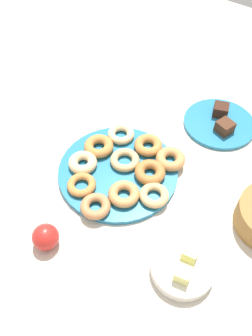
% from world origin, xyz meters
% --- Properties ---
extents(ground_plane, '(2.40, 2.40, 0.00)m').
position_xyz_m(ground_plane, '(0.00, 0.00, 0.00)').
color(ground_plane, beige).
extents(donut_plate, '(0.36, 0.36, 0.02)m').
position_xyz_m(donut_plate, '(0.00, 0.00, 0.01)').
color(donut_plate, '#1E6B93').
rests_on(donut_plate, ground_plane).
extents(donut_0, '(0.10, 0.10, 0.03)m').
position_xyz_m(donut_0, '(-0.12, 0.02, 0.03)').
color(donut_0, '#BC7A3D').
rests_on(donut_0, donut_plate).
extents(donut_1, '(0.12, 0.12, 0.03)m').
position_xyz_m(donut_1, '(0.07, 0.07, 0.03)').
color(donut_1, '#C6844C').
rests_on(donut_1, donut_plate).
extents(donut_2, '(0.09, 0.09, 0.02)m').
position_xyz_m(donut_2, '(-0.11, -0.07, 0.03)').
color(donut_2, '#EABC84').
rests_on(donut_2, donut_plate).
extents(donut_3, '(0.11, 0.11, 0.03)m').
position_xyz_m(donut_3, '(-0.04, 0.09, 0.03)').
color(donut_3, '#AD6B33').
rests_on(donut_3, donut_plate).
extents(donut_4, '(0.13, 0.13, 0.03)m').
position_xyz_m(donut_4, '(-0.03, -0.10, 0.03)').
color(donut_4, '#BC7A3D').
rests_on(donut_4, donut_plate).
extents(donut_5, '(0.12, 0.12, 0.02)m').
position_xyz_m(donut_5, '(0.11, -0.04, 0.03)').
color(donut_5, '#BC7A3D').
rests_on(donut_5, donut_plate).
extents(donut_6, '(0.09, 0.09, 0.02)m').
position_xyz_m(donut_6, '(-0.03, 0.00, 0.03)').
color(donut_6, tan).
rests_on(donut_6, donut_plate).
extents(donut_7, '(0.11, 0.11, 0.03)m').
position_xyz_m(donut_7, '(0.05, -0.09, 0.03)').
color(donut_7, '#EABC84').
rests_on(donut_7, donut_plate).
extents(donut_8, '(0.12, 0.12, 0.02)m').
position_xyz_m(donut_8, '(0.02, 0.14, 0.03)').
color(donut_8, tan).
rests_on(donut_8, donut_plate).
extents(donut_9, '(0.10, 0.10, 0.03)m').
position_xyz_m(donut_9, '(0.15, 0.03, 0.03)').
color(donut_9, '#B27547').
rests_on(donut_9, donut_plate).
extents(donut_10, '(0.10, 0.10, 0.03)m').
position_xyz_m(donut_10, '(-0.12, 0.11, 0.03)').
color(donut_10, '#C6844C').
rests_on(donut_10, donut_plate).
extents(cake_plate, '(0.24, 0.24, 0.01)m').
position_xyz_m(cake_plate, '(-0.37, 0.15, 0.01)').
color(cake_plate, '#1E6B93').
rests_on(cake_plate, ground_plane).
extents(brownie_near, '(0.06, 0.06, 0.04)m').
position_xyz_m(brownie_near, '(-0.41, 0.13, 0.03)').
color(brownie_near, '#381E14').
rests_on(brownie_near, cake_plate).
extents(brownie_far, '(0.06, 0.06, 0.04)m').
position_xyz_m(brownie_far, '(-0.34, 0.18, 0.03)').
color(brownie_far, '#472819').
rests_on(brownie_far, cake_plate).
extents(fruit_bowl, '(0.16, 0.16, 0.03)m').
position_xyz_m(fruit_bowl, '(0.15, 0.31, 0.02)').
color(fruit_bowl, silver).
rests_on(fruit_bowl, ground_plane).
extents(melon_chunk_left, '(0.04, 0.04, 0.04)m').
position_xyz_m(melon_chunk_left, '(0.12, 0.31, 0.05)').
color(melon_chunk_left, '#DBD67A').
rests_on(melon_chunk_left, fruit_bowl).
extents(melon_chunk_right, '(0.04, 0.04, 0.04)m').
position_xyz_m(melon_chunk_right, '(0.18, 0.33, 0.05)').
color(melon_chunk_right, '#DBD67A').
rests_on(melon_chunk_right, fruit_bowl).
extents(apple, '(0.07, 0.07, 0.07)m').
position_xyz_m(apple, '(0.30, -0.01, 0.03)').
color(apple, red).
rests_on(apple, ground_plane).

